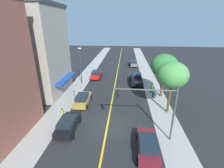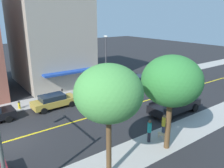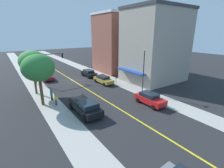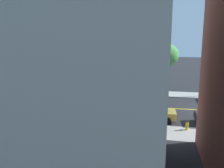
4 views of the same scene
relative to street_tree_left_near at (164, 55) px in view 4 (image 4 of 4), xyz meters
The scene contains 18 objects.
ground_plane 10.17m from the street_tree_left_near, 152.77° to the right, with size 140.00×140.00×0.00m, color #262628.
sidewalk_left 16.20m from the street_tree_left_near, 164.95° to the right, with size 3.12×126.00×0.01m, color #ADA8A0.
sidewalk_right 6.64m from the street_tree_left_near, 99.54° to the right, with size 3.12×126.00×0.01m, color #ADA8A0.
road_centerline_stripe 10.17m from the street_tree_left_near, 152.77° to the right, with size 0.20×126.00×0.00m, color yellow.
pale_office_building 22.49m from the street_tree_left_near, 167.00° to the left, with size 12.66×9.30×14.13m.
street_tree_left_near is the anchor object (origin of this frame).
street_tree_right_corner 5.14m from the street_tree_left_near, 88.42° to the left, with size 4.15×4.15×6.94m.
fire_hydrant 14.83m from the street_tree_left_near, behind, with size 0.44×0.24×0.86m.
parking_meter 14.80m from the street_tree_left_near, 167.49° to the left, with size 0.12×0.18×1.29m.
traffic_light_mast 6.41m from the street_tree_left_near, 118.15° to the right, with size 6.00×0.32×5.96m.
street_lamp 17.29m from the street_tree_left_near, 146.07° to the left, with size 0.70×0.36×7.04m.
red_sedan_left_curb 18.55m from the street_tree_left_near, 132.16° to the left, with size 2.08×4.39×1.61m.
gold_sedan_left_curb 12.86m from the street_tree_left_near, behind, with size 2.14×4.74×1.48m.
black_sedan_left_curb 13.73m from the street_tree_left_near, 157.64° to the right, with size 2.20×4.45×1.49m.
black_pickup_truck 12.17m from the street_tree_left_near, 108.40° to the left, with size 2.34×5.82×1.78m.
pedestrian_teal_shirt 6.44m from the street_tree_left_near, 104.60° to the left, with size 0.33×0.33×1.84m.
pedestrian_yellow_shirt 7.82m from the street_tree_left_near, 101.44° to the left, with size 0.35×0.35×1.76m.
small_dog 7.63m from the street_tree_left_near, 99.09° to the left, with size 0.81×0.35×0.60m.
Camera 4 is at (-26.52, 4.84, 7.86)m, focal length 38.78 mm.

